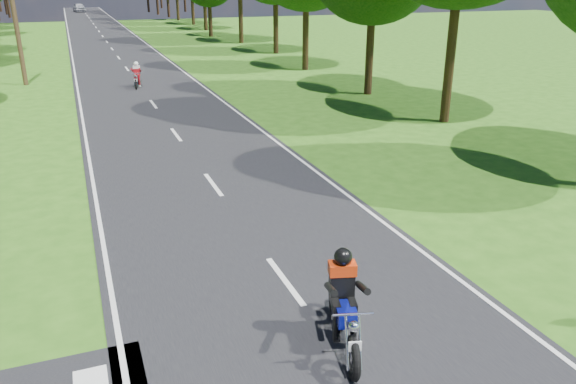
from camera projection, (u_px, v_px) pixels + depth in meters
name	position (u px, v px, depth m)	size (l,w,h in m)	color
ground	(326.00, 337.00, 9.53)	(160.00, 160.00, 0.00)	#2A5814
main_road	(107.00, 42.00, 53.15)	(7.00, 140.00, 0.02)	black
road_markings	(107.00, 44.00, 51.46)	(7.40, 140.00, 0.01)	silver
telegraph_pole	(14.00, 10.00, 30.50)	(1.20, 0.26, 8.00)	#382616
rider_near_blue	(344.00, 301.00, 9.03)	(0.66, 1.99, 1.66)	navy
rider_far_red	(137.00, 75.00, 30.94)	(0.55, 1.66, 1.39)	maroon
distant_car	(79.00, 7.00, 99.38)	(1.80, 4.46, 1.52)	silver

